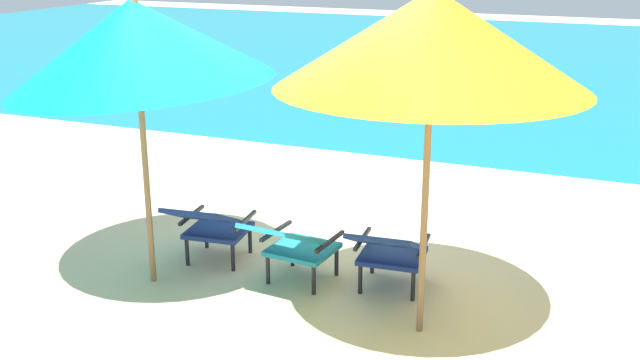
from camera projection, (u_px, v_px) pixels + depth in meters
The scene contains 7 objects.
ground_plane at pixel (425, 156), 10.23m from camera, with size 40.00×40.00×0.00m, color beige.
ocean_band at pixel (523, 61), 17.96m from camera, with size 40.00×18.00×0.01m, color teal.
lounge_chair_left at pixel (210, 224), 6.71m from camera, with size 0.63×0.93×0.68m.
lounge_chair_center at pixel (292, 243), 6.30m from camera, with size 0.61×0.92×0.68m.
lounge_chair_right at pixel (388, 250), 6.17m from camera, with size 0.61×0.92×0.68m.
beach_umbrella_left at pixel (136, 42), 5.93m from camera, with size 2.80×2.78×2.45m.
beach_umbrella_right at pixel (432, 40), 5.06m from camera, with size 2.41×2.42×2.52m.
Camera 1 is at (2.49, -5.62, 2.82)m, focal length 42.84 mm.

